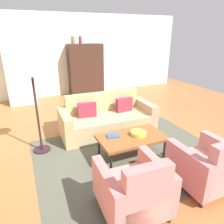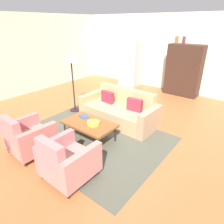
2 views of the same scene
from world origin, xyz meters
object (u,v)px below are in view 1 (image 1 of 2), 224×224
floor_lamp (32,77)px  book_stack (113,136)px  fruit_bowl (138,133)px  armchair_right (208,167)px  coffee_table (132,138)px  couch (107,119)px  vase_round (80,40)px  refrigerator (20,75)px  cabinet (86,70)px  vase_tall (73,40)px  armchair_left (135,192)px

floor_lamp → book_stack: bearing=-32.6°
fruit_bowl → floor_lamp: size_ratio=0.17×
floor_lamp → armchair_right: bearing=-44.6°
armchair_right → floor_lamp: 3.13m
coffee_table → floor_lamp: bearing=149.0°
couch → vase_round: bearing=-95.4°
book_stack → fruit_bowl: bearing=-17.4°
armchair_right → floor_lamp: floor_lamp is taller
vase_round → refrigerator: vase_round is taller
cabinet → vase_round: 1.03m
armchair_right → vase_tall: bearing=95.1°
armchair_right → fruit_bowl: 1.26m
vase_round → armchair_right: bearing=-87.6°
coffee_table → refrigerator: refrigerator is taller
vase_tall → refrigerator: bearing=-176.8°
couch → refrigerator: 3.55m
refrigerator → couch: bearing=-61.2°
couch → book_stack: (-0.31, -1.05, 0.14)m
armchair_left → book_stack: 1.34m
book_stack → vase_tall: size_ratio=0.98×
vase_round → refrigerator: (-2.05, -0.10, -1.00)m
armchair_left → cabinet: size_ratio=0.49×
coffee_table → floor_lamp: 2.04m
fruit_bowl → cabinet: (0.38, 4.36, 0.45)m
refrigerator → floor_lamp: size_ratio=1.08×
vase_tall → armchair_right: bearing=-85.0°
fruit_bowl → floor_lamp: floor_lamp is taller
book_stack → cabinet: bearing=79.0°
coffee_table → floor_lamp: floor_lamp is taller
couch → fruit_bowl: size_ratio=7.34×
armchair_right → vase_tall: 5.76m
cabinet → floor_lamp: 4.04m
coffee_table → vase_round: vase_round is taller
armchair_right → book_stack: 1.59m
book_stack → cabinet: (0.82, 4.22, 0.47)m
vase_tall → vase_round: size_ratio=0.99×
book_stack → vase_tall: vase_tall is taller
coffee_table → armchair_left: size_ratio=1.36×
cabinet → vase_tall: vase_tall is taller
couch → floor_lamp: bearing=12.3°
armchair_left → refrigerator: size_ratio=0.48×
book_stack → armchair_left: bearing=-102.7°
fruit_bowl → vase_round: bearing=87.0°
couch → book_stack: 1.10m
armchair_right → coffee_table: bearing=117.3°
book_stack → floor_lamp: (-1.18, 0.75, 1.02)m
couch → cabinet: cabinet is taller
book_stack → refrigerator: bearing=108.5°
armchair_right → cabinet: size_ratio=0.49×
coffee_table → cabinet: (0.52, 4.36, 0.52)m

